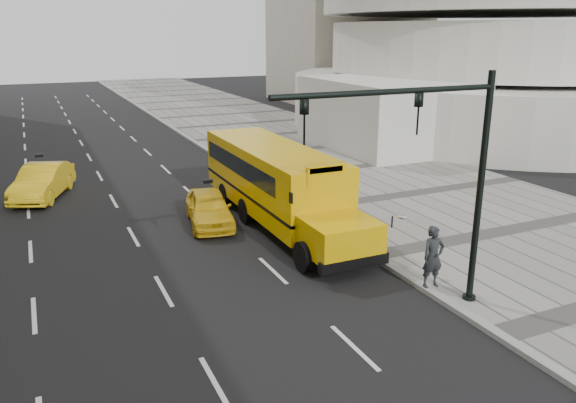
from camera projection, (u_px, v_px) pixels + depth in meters
name	position (u px, v px, depth m)	size (l,w,h in m)	color
ground	(160.00, 233.00, 21.24)	(140.00, 140.00, 0.00)	black
sidewalk_museum	(418.00, 194.00, 26.02)	(12.00, 140.00, 0.15)	gray
curb_museum	(302.00, 210.00, 23.62)	(0.30, 140.00, 0.15)	gray
school_bus	(275.00, 179.00, 22.02)	(2.96, 11.56, 3.19)	#E1AB05
taxi_near	(209.00, 208.00, 21.98)	(1.60, 3.99, 1.36)	yellow
taxi_far	(42.00, 182.00, 25.47)	(1.61, 4.62, 1.52)	yellow
pedestrian	(433.00, 257.00, 16.20)	(0.67, 0.44, 1.85)	#222528
traffic_signal	(440.00, 166.00, 13.98)	(6.18, 0.36, 6.40)	black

